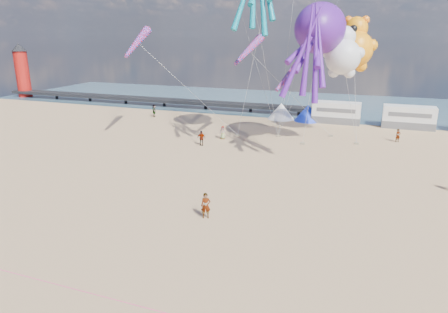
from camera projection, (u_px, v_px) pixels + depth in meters
ground at (166, 250)px, 23.66m from camera, size 120.00×120.00×0.00m
water at (310, 104)px, 72.94m from camera, size 120.00×120.00×0.00m
pier at (144, 99)px, 72.11m from camera, size 60.00×3.00×0.50m
lighthouse at (23, 74)px, 80.39m from camera, size 2.60×2.60×9.00m
motorhome_0 at (336, 113)px, 57.07m from camera, size 6.60×2.50×3.00m
motorhome_1 at (409, 117)px, 53.91m from camera, size 6.60×2.50×3.00m
tent_white at (281, 111)px, 59.82m from camera, size 4.00×4.00×2.40m
tent_blue at (308, 113)px, 58.49m from camera, size 4.00×4.00×2.40m
rope_line at (116, 300)px, 19.18m from camera, size 34.00×0.03×0.03m
standing_person at (206, 206)px, 27.54m from camera, size 0.78×0.64×1.83m
beachgoer_0 at (223, 133)px, 48.47m from camera, size 0.67×0.54×1.59m
beachgoer_3 at (201, 138)px, 45.65m from camera, size 1.13×0.69×1.70m
beachgoer_4 at (154, 111)px, 61.58m from camera, size 0.93×1.16×1.84m
beachgoer_5 at (398, 135)px, 47.11m from camera, size 1.50×1.10×1.57m
sandbag_a at (238, 135)px, 49.95m from camera, size 0.50×0.35×0.22m
sandbag_b at (303, 144)px, 46.21m from camera, size 0.50×0.35×0.22m
sandbag_c at (357, 143)px, 46.23m from camera, size 0.50×0.35×0.22m
sandbag_d at (331, 136)px, 49.73m from camera, size 0.50×0.35×0.22m
sandbag_e at (278, 136)px, 49.71m from camera, size 0.50×0.35×0.22m
kite_octopus_purple at (320, 28)px, 41.36m from camera, size 5.66×10.79×11.81m
kite_panda at (343, 57)px, 42.27m from camera, size 5.27×5.05×6.44m
kite_teddy_orange at (354, 49)px, 46.52m from camera, size 5.34×5.03×7.49m
windsock_left at (137, 42)px, 46.41m from camera, size 2.79×8.06×8.01m
windsock_mid at (248, 50)px, 44.61m from camera, size 2.29×6.37×6.30m
windsock_right at (289, 75)px, 39.17m from camera, size 2.37×5.26×5.22m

